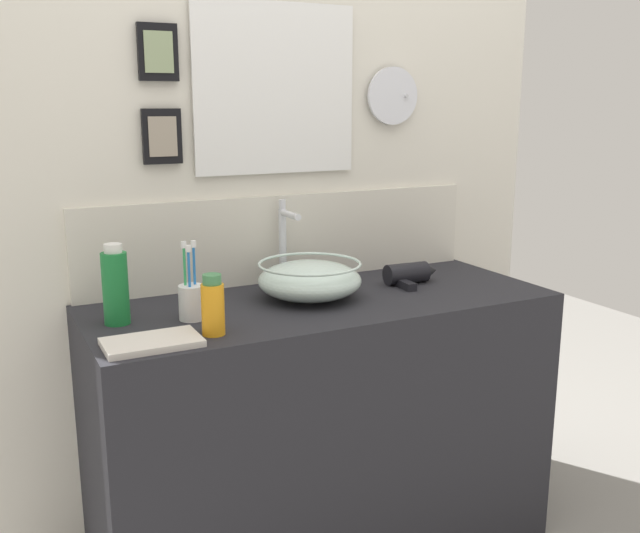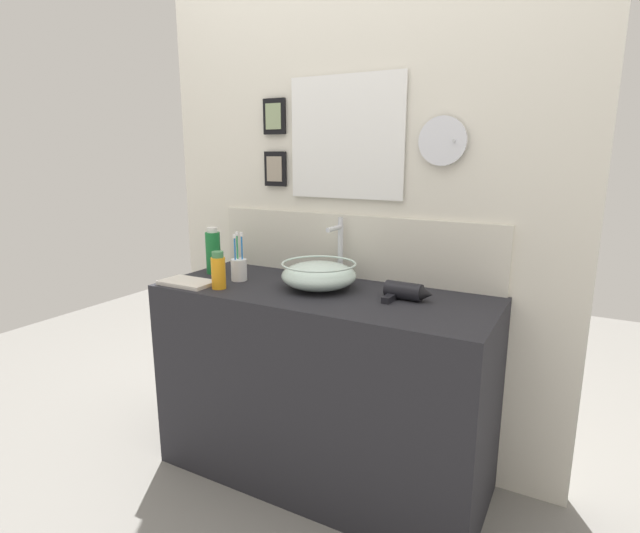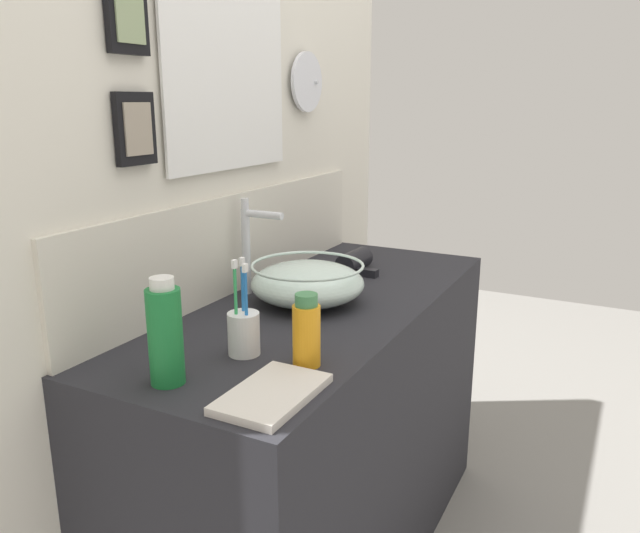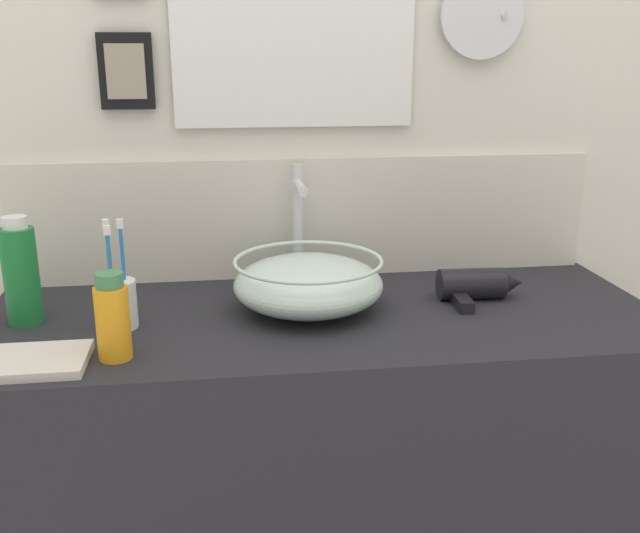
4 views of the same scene
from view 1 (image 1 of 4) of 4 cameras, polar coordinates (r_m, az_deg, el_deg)
name	(u,v)px [view 1 (image 1 of 4)]	position (r m, az deg, el deg)	size (l,w,h in m)	color
vanity_counter	(323,429)	(2.23, 0.20, -12.90)	(1.36, 0.54, 0.82)	#232328
back_panel	(279,135)	(2.28, -3.26, 10.49)	(1.90, 0.10, 2.58)	silver
glass_bowl_sink	(310,280)	(2.08, -0.83, -1.05)	(0.30, 0.30, 0.11)	silver
faucet	(284,236)	(2.22, -2.87, 2.43)	(0.02, 0.13, 0.27)	silver
hair_drier	(411,274)	(2.28, 7.26, -0.58)	(0.18, 0.13, 0.07)	black
toothbrush_cup	(192,301)	(1.91, -10.24, -2.71)	(0.07, 0.07, 0.21)	white
lotion_bottle	(213,306)	(1.77, -8.57, -3.16)	(0.06, 0.06, 0.15)	orange
spray_bottle	(115,286)	(1.91, -16.05, -1.54)	(0.07, 0.07, 0.21)	#197233
hand_towel	(152,342)	(1.74, -13.30, -5.92)	(0.23, 0.14, 0.02)	silver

